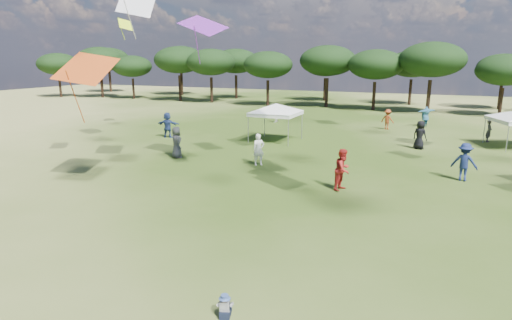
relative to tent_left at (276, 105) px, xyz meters
The scene contains 4 objects.
tree_line 26.32m from the tent_left, 70.48° to the left, with size 108.78×17.63×7.77m.
tent_left is the anchor object (origin of this frame).
toddler 21.94m from the tent_left, 72.52° to the right, with size 0.43×0.47×0.58m.
festival_crowd 6.43m from the tent_left, ahead, with size 28.10×22.90×1.92m.
Camera 1 is at (4.34, -5.93, 5.91)m, focal length 30.00 mm.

